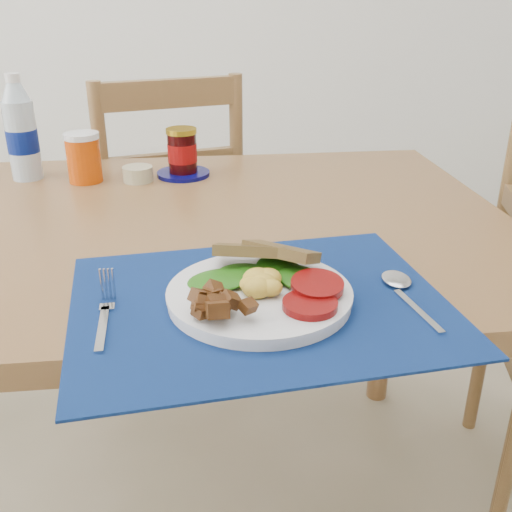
{
  "coord_description": "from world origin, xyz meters",
  "views": [
    {
      "loc": [
        0.1,
        -0.86,
        1.15
      ],
      "look_at": [
        0.19,
        -0.1,
        0.8
      ],
      "focal_mm": 42.0,
      "sensor_mm": 36.0,
      "label": 1
    }
  ],
  "objects_px": {
    "water_bottle": "(21,134)",
    "jam_on_saucer": "(182,155)",
    "chair_far": "(165,200)",
    "breakfast_plate": "(256,291)",
    "juice_glass": "(84,159)"
  },
  "relations": [
    {
      "from": "breakfast_plate",
      "to": "juice_glass",
      "type": "xyz_separation_m",
      "value": [
        -0.31,
        0.61,
        0.03
      ]
    },
    {
      "from": "water_bottle",
      "to": "juice_glass",
      "type": "distance_m",
      "value": 0.15
    },
    {
      "from": "breakfast_plate",
      "to": "water_bottle",
      "type": "xyz_separation_m",
      "value": [
        -0.44,
        0.65,
        0.08
      ]
    },
    {
      "from": "juice_glass",
      "to": "jam_on_saucer",
      "type": "height_order",
      "value": "jam_on_saucer"
    },
    {
      "from": "chair_far",
      "to": "juice_glass",
      "type": "bearing_deg",
      "value": 51.61
    },
    {
      "from": "breakfast_plate",
      "to": "water_bottle",
      "type": "bearing_deg",
      "value": 145.47
    },
    {
      "from": "water_bottle",
      "to": "jam_on_saucer",
      "type": "xyz_separation_m",
      "value": [
        0.35,
        -0.02,
        -0.05
      ]
    },
    {
      "from": "chair_far",
      "to": "jam_on_saucer",
      "type": "relative_size",
      "value": 9.44
    },
    {
      "from": "chair_far",
      "to": "water_bottle",
      "type": "height_order",
      "value": "chair_far"
    },
    {
      "from": "water_bottle",
      "to": "jam_on_saucer",
      "type": "bearing_deg",
      "value": -3.17
    },
    {
      "from": "breakfast_plate",
      "to": "water_bottle",
      "type": "distance_m",
      "value": 0.79
    },
    {
      "from": "juice_glass",
      "to": "water_bottle",
      "type": "bearing_deg",
      "value": 163.88
    },
    {
      "from": "chair_far",
      "to": "juice_glass",
      "type": "relative_size",
      "value": 11.14
    },
    {
      "from": "chair_far",
      "to": "breakfast_plate",
      "type": "bearing_deg",
      "value": 84.34
    },
    {
      "from": "water_bottle",
      "to": "juice_glass",
      "type": "xyz_separation_m",
      "value": [
        0.13,
        -0.04,
        -0.05
      ]
    }
  ]
}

